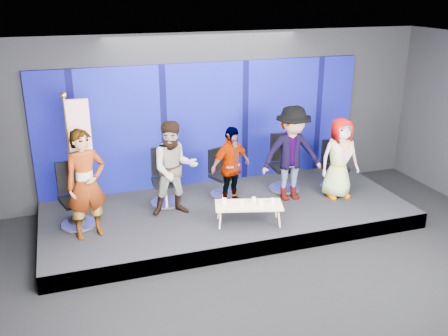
# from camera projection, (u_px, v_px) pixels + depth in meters

# --- Properties ---
(ground) EXTENTS (10.00, 10.00, 0.00)m
(ground) POSITION_uv_depth(u_px,v_px,m) (280.00, 289.00, 7.61)
(ground) COLOR black
(ground) RESTS_ON ground
(room_walls) EXTENTS (10.02, 8.02, 3.51)m
(room_walls) POSITION_uv_depth(u_px,v_px,m) (287.00, 137.00, 6.78)
(room_walls) COLOR black
(room_walls) RESTS_ON ground
(riser) EXTENTS (7.00, 3.00, 0.30)m
(riser) POSITION_uv_depth(u_px,v_px,m) (227.00, 214.00, 9.79)
(riser) COLOR black
(riser) RESTS_ON ground
(backdrop) EXTENTS (7.00, 0.08, 2.60)m
(backdrop) POSITION_uv_depth(u_px,v_px,m) (205.00, 124.00, 10.58)
(backdrop) COLOR #070756
(backdrop) RESTS_ON riser
(chair_a) EXTENTS (0.80, 0.80, 1.17)m
(chair_a) POSITION_uv_depth(u_px,v_px,m) (76.00, 205.00, 8.87)
(chair_a) COLOR silver
(chair_a) RESTS_ON riser
(panelist_a) EXTENTS (0.78, 0.61, 1.90)m
(panelist_a) POSITION_uv_depth(u_px,v_px,m) (86.00, 184.00, 8.31)
(panelist_a) COLOR black
(panelist_a) RESTS_ON riser
(chair_b) EXTENTS (0.67, 0.67, 1.11)m
(chair_b) POSITION_uv_depth(u_px,v_px,m) (165.00, 186.00, 9.77)
(chair_b) COLOR silver
(chair_b) RESTS_ON riser
(panelist_b) EXTENTS (0.92, 0.74, 1.80)m
(panelist_b) POSITION_uv_depth(u_px,v_px,m) (174.00, 169.00, 9.17)
(panelist_b) COLOR black
(panelist_b) RESTS_ON riser
(chair_c) EXTENTS (0.72, 0.72, 0.98)m
(chair_c) POSITION_uv_depth(u_px,v_px,m) (222.00, 180.00, 10.20)
(chair_c) COLOR silver
(chair_c) RESTS_ON riser
(panelist_c) EXTENTS (1.00, 0.70, 1.58)m
(panelist_c) POSITION_uv_depth(u_px,v_px,m) (231.00, 167.00, 9.60)
(panelist_c) COLOR black
(panelist_c) RESTS_ON riser
(chair_d) EXTENTS (0.70, 0.70, 1.18)m
(chair_d) POSITION_uv_depth(u_px,v_px,m) (284.00, 172.00, 10.48)
(chair_d) COLOR silver
(chair_d) RESTS_ON riser
(panelist_d) EXTENTS (1.27, 0.78, 1.91)m
(panelist_d) POSITION_uv_depth(u_px,v_px,m) (292.00, 154.00, 9.81)
(panelist_d) COLOR black
(panelist_d) RESTS_ON riser
(chair_e) EXTENTS (0.60, 0.60, 1.02)m
(chair_e) POSITION_uv_depth(u_px,v_px,m) (333.00, 172.00, 10.60)
(chair_e) COLOR silver
(chair_e) RESTS_ON riser
(panelist_e) EXTENTS (0.83, 0.56, 1.65)m
(panelist_e) POSITION_uv_depth(u_px,v_px,m) (340.00, 158.00, 9.96)
(panelist_e) COLOR black
(panelist_e) RESTS_ON riser
(coffee_table) EXTENTS (1.29, 0.81, 0.37)m
(coffee_table) POSITION_uv_depth(u_px,v_px,m) (249.00, 206.00, 8.97)
(coffee_table) COLOR tan
(coffee_table) RESTS_ON riser
(mug_a) EXTENTS (0.09, 0.09, 0.11)m
(mug_a) POSITION_uv_depth(u_px,v_px,m) (224.00, 201.00, 8.95)
(mug_a) COLOR silver
(mug_a) RESTS_ON coffee_table
(mug_b) EXTENTS (0.08, 0.08, 0.09)m
(mug_b) POSITION_uv_depth(u_px,v_px,m) (242.00, 203.00, 8.90)
(mug_b) COLOR silver
(mug_b) RESTS_ON coffee_table
(mug_c) EXTENTS (0.08, 0.08, 0.09)m
(mug_c) POSITION_uv_depth(u_px,v_px,m) (254.00, 200.00, 9.04)
(mug_c) COLOR silver
(mug_c) RESTS_ON coffee_table
(mug_d) EXTENTS (0.08, 0.08, 0.10)m
(mug_d) POSITION_uv_depth(u_px,v_px,m) (261.00, 203.00, 8.88)
(mug_d) COLOR silver
(mug_d) RESTS_ON coffee_table
(mug_e) EXTENTS (0.07, 0.07, 0.09)m
(mug_e) POSITION_uv_depth(u_px,v_px,m) (273.00, 201.00, 9.01)
(mug_e) COLOR silver
(mug_e) RESTS_ON coffee_table
(flag_stand) EXTENTS (0.55, 0.32, 2.41)m
(flag_stand) POSITION_uv_depth(u_px,v_px,m) (77.00, 156.00, 8.68)
(flag_stand) COLOR black
(flag_stand) RESTS_ON riser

